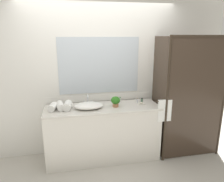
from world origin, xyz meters
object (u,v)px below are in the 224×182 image
(potted_plant, at_px, (116,101))
(soap_dish, at_px, (141,103))
(amenity_bottle_conditioner, at_px, (120,100))
(amenity_bottle_body_wash, at_px, (142,100))
(faucet, at_px, (88,101))
(amenity_bottle_lotion, at_px, (137,101))
(sink_basin, at_px, (89,106))
(rolled_towel_far_edge, at_px, (68,106))
(rolled_towel_near_edge, at_px, (53,107))
(rolled_towel_middle, at_px, (60,106))

(potted_plant, height_order, soap_dish, potted_plant)
(amenity_bottle_conditioner, xyz_separation_m, amenity_bottle_body_wash, (0.36, -0.05, -0.01))
(faucet, bearing_deg, potted_plant, -24.99)
(potted_plant, distance_m, amenity_bottle_lotion, 0.41)
(amenity_bottle_lotion, bearing_deg, sink_basin, -172.57)
(amenity_bottle_lotion, height_order, rolled_towel_far_edge, rolled_towel_far_edge)
(amenity_bottle_body_wash, bearing_deg, rolled_towel_far_edge, -174.32)
(rolled_towel_near_edge, bearing_deg, sink_basin, -1.47)
(rolled_towel_middle, bearing_deg, potted_plant, -3.45)
(faucet, bearing_deg, amenity_bottle_lotion, -5.86)
(potted_plant, relative_size, amenity_bottle_body_wash, 2.29)
(sink_basin, relative_size, rolled_towel_middle, 1.76)
(soap_dish, xyz_separation_m, amenity_bottle_conditioner, (-0.32, 0.16, 0.03))
(amenity_bottle_conditioner, bearing_deg, rolled_towel_far_edge, -168.54)
(amenity_bottle_lotion, relative_size, amenity_bottle_body_wash, 1.16)
(faucet, height_order, rolled_towel_far_edge, faucet)
(sink_basin, height_order, faucet, faucet)
(amenity_bottle_body_wash, height_order, rolled_towel_middle, rolled_towel_middle)
(rolled_towel_near_edge, height_order, rolled_towel_middle, same)
(faucet, xyz_separation_m, amenity_bottle_lotion, (0.82, -0.08, -0.02))
(sink_basin, xyz_separation_m, soap_dish, (0.86, 0.02, -0.03))
(soap_dish, relative_size, rolled_towel_middle, 0.39)
(sink_basin, bearing_deg, potted_plant, -0.78)
(amenity_bottle_body_wash, relative_size, rolled_towel_far_edge, 0.32)
(sink_basin, distance_m, amenity_bottle_body_wash, 0.91)
(faucet, bearing_deg, sink_basin, -90.00)
(amenity_bottle_conditioner, relative_size, rolled_towel_near_edge, 0.47)
(amenity_bottle_conditioner, distance_m, rolled_towel_middle, 0.98)
(amenity_bottle_lotion, xyz_separation_m, amenity_bottle_body_wash, (0.09, 0.02, -0.01))
(potted_plant, bearing_deg, rolled_towel_near_edge, 178.83)
(amenity_bottle_lotion, height_order, amenity_bottle_conditioner, amenity_bottle_conditioner)
(amenity_bottle_body_wash, bearing_deg, rolled_towel_near_edge, -175.45)
(faucet, height_order, amenity_bottle_body_wash, faucet)
(faucet, relative_size, amenity_bottle_conditioner, 1.76)
(sink_basin, xyz_separation_m, amenity_bottle_body_wash, (0.90, 0.13, -0.01))
(sink_basin, relative_size, amenity_bottle_conditioner, 4.68)
(potted_plant, distance_m, amenity_bottle_conditioner, 0.23)
(rolled_towel_middle, bearing_deg, sink_basin, -6.04)
(amenity_bottle_body_wash, distance_m, rolled_towel_middle, 1.34)
(faucet, relative_size, soap_dish, 1.70)
(potted_plant, height_order, rolled_towel_middle, potted_plant)
(potted_plant, bearing_deg, soap_dish, 3.77)
(faucet, bearing_deg, amenity_bottle_conditioner, -0.94)
(rolled_towel_near_edge, bearing_deg, amenity_bottle_conditioner, 8.82)
(soap_dish, xyz_separation_m, rolled_towel_middle, (-1.29, 0.02, 0.04))
(sink_basin, bearing_deg, amenity_bottle_lotion, 7.43)
(amenity_bottle_lotion, bearing_deg, amenity_bottle_body_wash, 14.38)
(rolled_towel_near_edge, xyz_separation_m, rolled_towel_far_edge, (0.22, -0.01, 0.01))
(rolled_towel_far_edge, bearing_deg, amenity_bottle_conditioner, 11.46)
(sink_basin, relative_size, soap_dish, 4.52)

